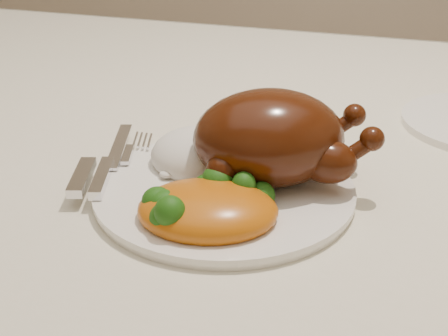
% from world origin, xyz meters
% --- Properties ---
extents(dining_table, '(1.60, 0.90, 0.76)m').
position_xyz_m(dining_table, '(0.00, 0.00, 0.67)').
color(dining_table, brown).
rests_on(dining_table, floor).
extents(tablecloth, '(1.73, 1.03, 0.18)m').
position_xyz_m(tablecloth, '(0.00, 0.00, 0.74)').
color(tablecloth, silver).
rests_on(tablecloth, dining_table).
extents(dinner_plate, '(0.30, 0.30, 0.01)m').
position_xyz_m(dinner_plate, '(0.07, -0.16, 0.77)').
color(dinner_plate, white).
rests_on(dinner_plate, tablecloth).
extents(roast_chicken, '(0.20, 0.16, 0.09)m').
position_xyz_m(roast_chicken, '(0.11, -0.13, 0.82)').
color(roast_chicken, '#421607').
rests_on(roast_chicken, dinner_plate).
extents(rice_mound, '(0.11, 0.10, 0.06)m').
position_xyz_m(rice_mound, '(0.03, -0.12, 0.79)').
color(rice_mound, white).
rests_on(rice_mound, dinner_plate).
extents(mac_and_cheese, '(0.14, 0.12, 0.05)m').
position_xyz_m(mac_and_cheese, '(0.08, -0.22, 0.79)').
color(mac_and_cheese, orange).
rests_on(mac_and_cheese, dinner_plate).
extents(cutlery, '(0.06, 0.18, 0.01)m').
position_xyz_m(cutlery, '(-0.06, -0.16, 0.78)').
color(cutlery, silver).
rests_on(cutlery, dinner_plate).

